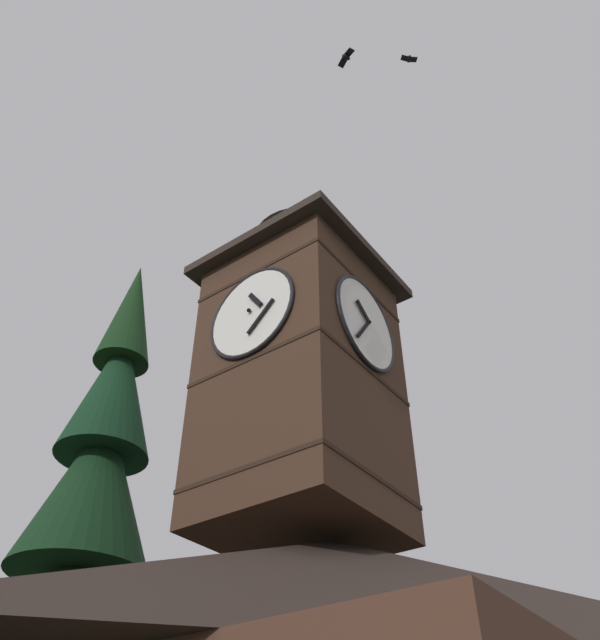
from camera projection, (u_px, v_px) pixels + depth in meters
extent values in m
pyramid|color=#2D231E|center=(339.00, 625.00, 12.40)|extent=(12.63, 11.02, 3.24)
cube|color=#422B1E|center=(301.00, 395.00, 15.55)|extent=(3.72, 3.72, 6.93)
cube|color=black|center=(301.00, 500.00, 13.89)|extent=(3.76, 3.76, 0.10)
cube|color=black|center=(301.00, 396.00, 15.53)|extent=(3.76, 3.76, 0.10)
cube|color=black|center=(300.00, 311.00, 17.17)|extent=(3.76, 3.76, 0.10)
cylinder|color=white|center=(365.00, 324.00, 15.47)|extent=(2.37, 0.10, 2.37)
torus|color=black|center=(366.00, 323.00, 15.46)|extent=(2.47, 0.10, 2.47)
cube|color=black|center=(363.00, 311.00, 15.38)|extent=(0.55, 0.04, 0.44)
cube|color=black|center=(363.00, 329.00, 15.00)|extent=(0.64, 0.04, 0.83)
sphere|color=black|center=(369.00, 322.00, 15.42)|extent=(0.10, 0.10, 0.10)
cylinder|color=white|center=(252.00, 313.00, 15.16)|extent=(0.10, 2.37, 2.37)
torus|color=black|center=(251.00, 312.00, 15.15)|extent=(0.10, 2.47, 2.47)
cube|color=black|center=(255.00, 300.00, 15.17)|extent=(0.04, 0.44, 0.55)
cube|color=black|center=(260.00, 316.00, 14.72)|extent=(0.04, 0.76, 0.73)
sphere|color=black|center=(249.00, 310.00, 15.09)|extent=(0.10, 0.10, 0.10)
cube|color=#2D231E|center=(300.00, 282.00, 17.81)|extent=(4.42, 4.42, 0.25)
cylinder|color=beige|center=(300.00, 261.00, 18.33)|extent=(2.41, 2.41, 1.38)
cylinder|color=#2D2319|center=(300.00, 274.00, 18.00)|extent=(2.47, 2.47, 0.10)
cylinder|color=#2D2319|center=(300.00, 265.00, 18.22)|extent=(2.47, 2.47, 0.10)
cylinder|color=#2D2319|center=(300.00, 256.00, 18.44)|extent=(2.47, 2.47, 0.10)
cylinder|color=#2D2319|center=(300.00, 248.00, 18.65)|extent=(2.47, 2.47, 0.10)
cone|color=#2D3847|center=(300.00, 231.00, 19.08)|extent=(2.71, 2.71, 1.00)
sphere|color=#2D3847|center=(300.00, 217.00, 19.46)|extent=(0.16, 0.16, 0.16)
cone|color=black|center=(67.00, 620.00, 16.71)|extent=(4.78, 4.78, 4.53)
cone|color=black|center=(95.00, 485.00, 19.02)|extent=(3.79, 3.79, 5.04)
cone|color=#11321B|center=(115.00, 390.00, 21.08)|extent=(2.80, 2.80, 4.75)
cone|color=#153216|center=(131.00, 312.00, 23.10)|extent=(1.82, 1.82, 4.37)
ellipsoid|color=black|center=(346.00, 57.00, 20.88)|extent=(0.32, 0.26, 0.16)
cube|color=black|center=(343.00, 62.00, 21.01)|extent=(0.32, 0.40, 0.14)
cube|color=black|center=(349.00, 53.00, 20.76)|extent=(0.32, 0.40, 0.14)
ellipsoid|color=black|center=(409.00, 59.00, 21.61)|extent=(0.28, 0.28, 0.14)
cube|color=black|center=(405.00, 58.00, 21.59)|extent=(0.32, 0.32, 0.09)
cube|color=black|center=(413.00, 60.00, 21.62)|extent=(0.32, 0.32, 0.09)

